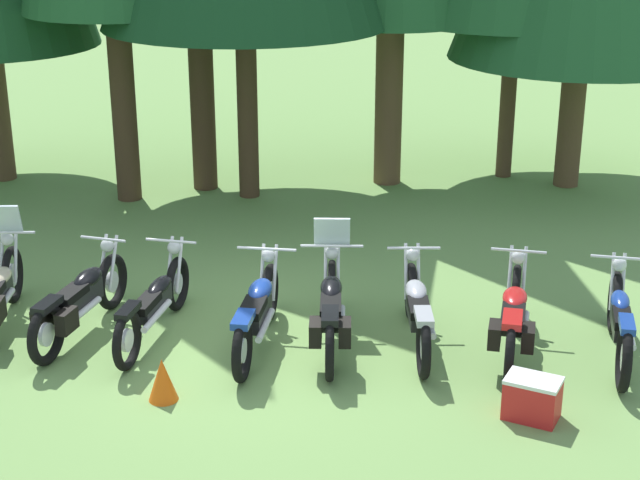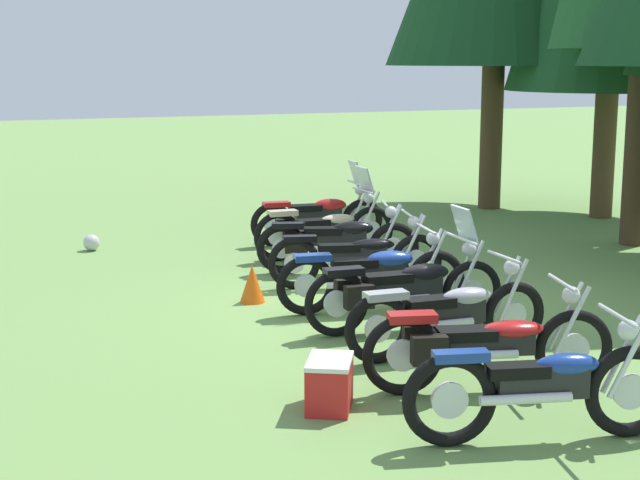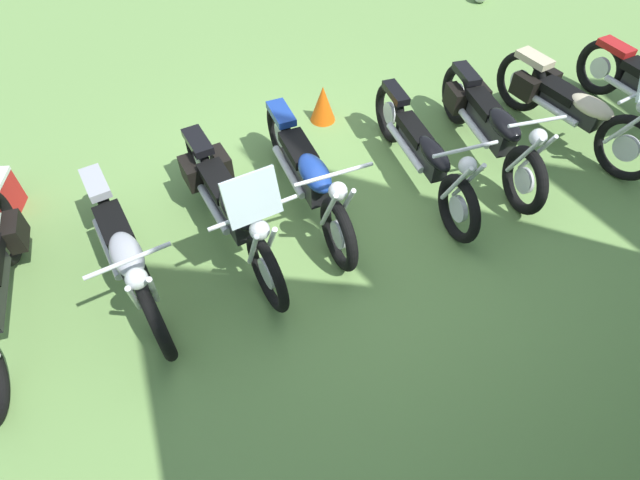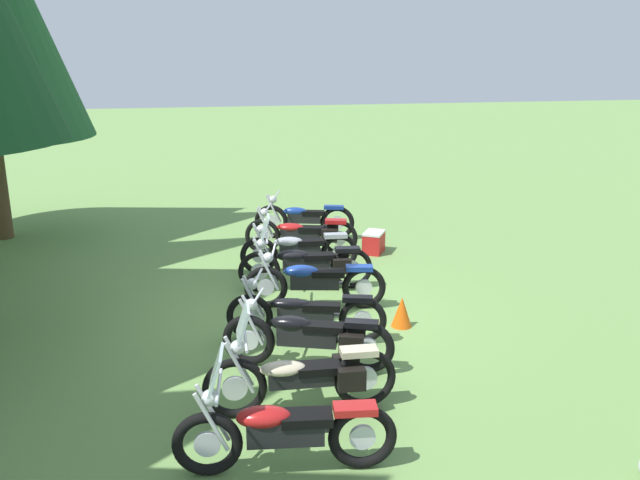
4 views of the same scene
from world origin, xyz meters
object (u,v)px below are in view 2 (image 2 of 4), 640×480
motorcycle_4 (374,274)px  motorcycle_7 (484,344)px  motorcycle_2 (335,242)px  motorcycle_8 (544,387)px  motorcycle_1 (323,227)px  motorcycle_0 (320,215)px  motorcycle_6 (450,313)px  traffic_cone (252,284)px  motorcycle_3 (357,256)px  picnic_cooler (330,384)px  motorcycle_5 (404,288)px  dropped_helmet (91,243)px

motorcycle_4 → motorcycle_7: (2.97, -0.35, -0.01)m
motorcycle_2 → motorcycle_8: motorcycle_8 is taller
motorcycle_1 → motorcycle_2: bearing=-102.2°
motorcycle_4 → motorcycle_7: motorcycle_7 is taller
motorcycle_0 → motorcycle_6: size_ratio=1.00×
motorcycle_4 → motorcycle_8: size_ratio=1.05×
motorcycle_2 → traffic_cone: (1.12, -1.65, -0.22)m
motorcycle_0 → motorcycle_1: motorcycle_1 is taller
motorcycle_3 → motorcycle_1: bearing=95.3°
motorcycle_2 → motorcycle_7: bearing=-79.2°
traffic_cone → motorcycle_7: bearing=12.0°
traffic_cone → picnic_cooler: bearing=-9.4°
motorcycle_4 → picnic_cooler: 3.36m
motorcycle_3 → picnic_cooler: (4.04, -2.20, -0.20)m
motorcycle_1 → motorcycle_8: (7.36, -1.30, -0.02)m
motorcycle_5 → dropped_helmet: bearing=116.9°
motorcycle_7 → traffic_cone: motorcycle_7 is taller
motorcycle_6 → traffic_cone: bearing=114.9°
motorcycle_2 → traffic_cone: motorcycle_2 is taller
motorcycle_4 → dropped_helmet: (-5.18, -2.46, -0.33)m
motorcycle_8 → motorcycle_5: bearing=96.9°
dropped_helmet → motorcycle_4: bearing=25.4°
motorcycle_0 → traffic_cone: (3.29, -2.34, -0.24)m
motorcycle_8 → picnic_cooler: motorcycle_8 is taller
motorcycle_1 → traffic_cone: size_ratio=4.80×
motorcycle_5 → motorcycle_6: 1.02m
motorcycle_1 → motorcycle_5: size_ratio=0.96×
motorcycle_4 → picnic_cooler: motorcycle_4 is taller
motorcycle_5 → motorcycle_8: motorcycle_5 is taller
motorcycle_3 → motorcycle_6: bearing=-82.3°
motorcycle_0 → picnic_cooler: (7.11, -2.97, -0.25)m
motorcycle_4 → motorcycle_7: size_ratio=1.01×
motorcycle_1 → motorcycle_6: bearing=-96.5°
motorcycle_2 → motorcycle_6: bearing=-77.7°
motorcycle_5 → traffic_cone: 2.22m
motorcycle_8 → picnic_cooler: size_ratio=3.30×
dropped_helmet → traffic_cone: bearing=16.9°
motorcycle_6 → picnic_cooler: motorcycle_6 is taller
motorcycle_6 → traffic_cone: (-2.90, -1.13, -0.21)m
motorcycle_6 → motorcycle_5: bearing=92.6°
motorcycle_5 → traffic_cone: size_ratio=4.99×
motorcycle_1 → motorcycle_5: (4.07, -0.79, 0.02)m
picnic_cooler → motorcycle_3: bearing=151.4°
dropped_helmet → motorcycle_0: bearing=76.5°
motorcycle_0 → motorcycle_5: 5.31m
motorcycle_2 → motorcycle_7: 5.17m
motorcycle_3 → motorcycle_8: size_ratio=1.04×
motorcycle_8 → traffic_cone: bearing=112.7°
picnic_cooler → dropped_helmet: size_ratio=2.55×
motorcycle_2 → motorcycle_7: size_ratio=0.97×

